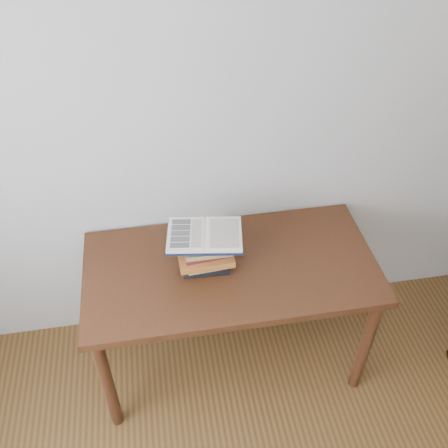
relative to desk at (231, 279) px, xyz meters
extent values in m
cube|color=#B0ADA6|center=(-0.01, 0.37, 0.64)|extent=(3.50, 0.04, 2.60)
cube|color=#412010|center=(0.00, 0.00, 0.08)|extent=(1.41, 0.71, 0.04)
cylinder|color=#412010|center=(-0.65, -0.29, -0.30)|extent=(0.06, 0.06, 0.72)
cylinder|color=#412010|center=(0.65, -0.29, -0.30)|extent=(0.06, 0.06, 0.72)
cylinder|color=#412010|center=(-0.65, 0.29, -0.30)|extent=(0.06, 0.06, 0.72)
cylinder|color=#412010|center=(0.65, 0.29, -0.30)|extent=(0.06, 0.06, 0.72)
cube|color=black|center=(-0.12, 0.02, 0.12)|extent=(0.23, 0.17, 0.04)
cube|color=tan|center=(-0.11, 0.01, 0.15)|extent=(0.22, 0.16, 0.03)
cube|color=#A76625|center=(-0.12, 0.00, 0.18)|extent=(0.26, 0.17, 0.03)
cube|color=maroon|center=(-0.12, 0.02, 0.21)|extent=(0.23, 0.17, 0.03)
cube|color=tan|center=(-0.11, 0.01, 0.24)|extent=(0.21, 0.16, 0.02)
cube|color=black|center=(-0.13, 0.02, 0.26)|extent=(0.24, 0.19, 0.03)
cube|color=black|center=(-0.12, 0.03, 0.28)|extent=(0.38, 0.29, 0.01)
cube|color=beige|center=(-0.20, 0.04, 0.30)|extent=(0.20, 0.25, 0.02)
cube|color=beige|center=(-0.03, 0.01, 0.30)|extent=(0.20, 0.25, 0.02)
cylinder|color=beige|center=(-0.12, 0.03, 0.29)|extent=(0.05, 0.23, 0.01)
cube|color=black|center=(-0.22, 0.12, 0.31)|extent=(0.09, 0.05, 0.00)
cube|color=black|center=(-0.22, 0.08, 0.31)|extent=(0.09, 0.05, 0.00)
cube|color=black|center=(-0.23, 0.04, 0.31)|extent=(0.09, 0.05, 0.00)
cube|color=black|center=(-0.23, 0.00, 0.31)|extent=(0.09, 0.05, 0.00)
cube|color=black|center=(-0.24, -0.04, 0.31)|extent=(0.09, 0.05, 0.00)
cube|color=beige|center=(-0.16, 0.03, 0.30)|extent=(0.07, 0.19, 0.00)
cube|color=beige|center=(-0.03, 0.01, 0.31)|extent=(0.16, 0.21, 0.00)
camera|label=1|loc=(-0.31, -1.63, 1.84)|focal=40.00mm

